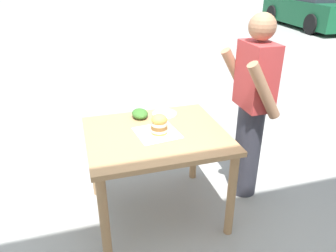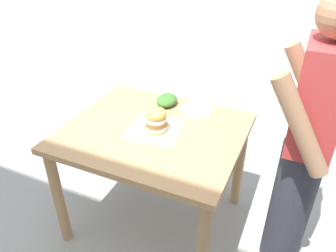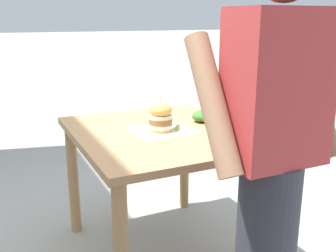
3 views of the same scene
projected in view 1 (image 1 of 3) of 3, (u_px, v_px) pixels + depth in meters
The scene contains 9 objects.
ground_plane at pixel (157, 211), 2.98m from camera, with size 80.00×80.00×0.00m, color #9E9E99.
patio_table at pixel (156, 146), 2.68m from camera, with size 0.96×1.11×0.80m.
serving_paper at pixel (157, 133), 2.63m from camera, with size 0.33×0.33×0.00m, color white.
sandwich at pixel (159, 124), 2.59m from camera, with size 0.14×0.14×0.20m.
pickle_spear at pixel (157, 126), 2.71m from camera, with size 0.02×0.02×0.08m, color #8EA83D.
side_plate_with_forks at pixel (164, 114), 2.96m from camera, with size 0.22×0.22×0.02m.
side_salad at pixel (140, 114), 2.89m from camera, with size 0.18×0.14×0.07m, color #386B28.
diner_across_table at pixel (252, 108), 2.87m from camera, with size 0.55×0.35×1.69m.
parked_car_mid_block at pixel (313, 6), 11.65m from camera, with size 4.32×2.09×1.60m.
Camera 1 is at (2.27, -0.57, 2.01)m, focal length 35.00 mm.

